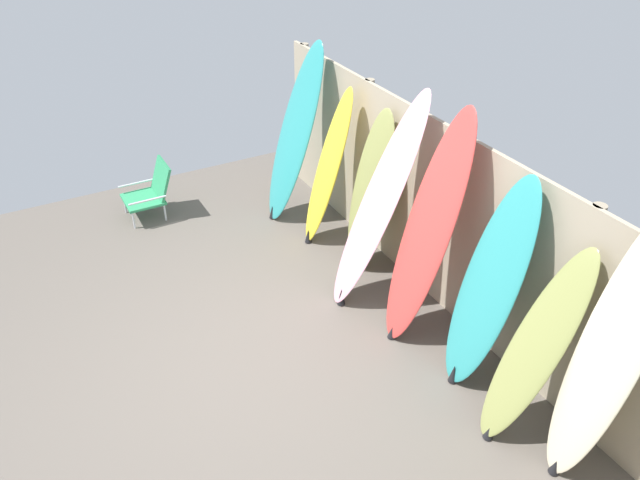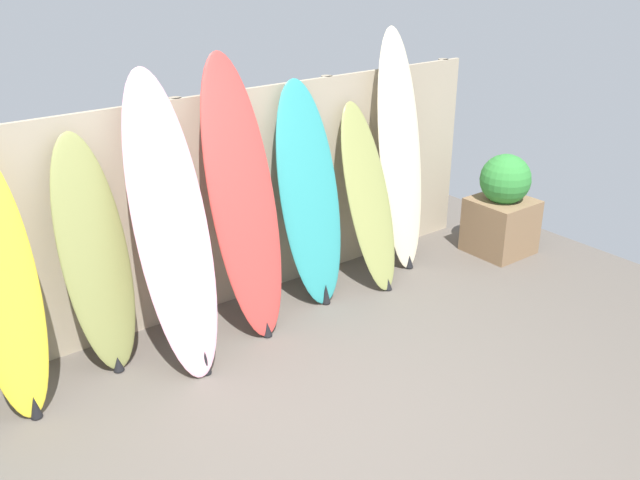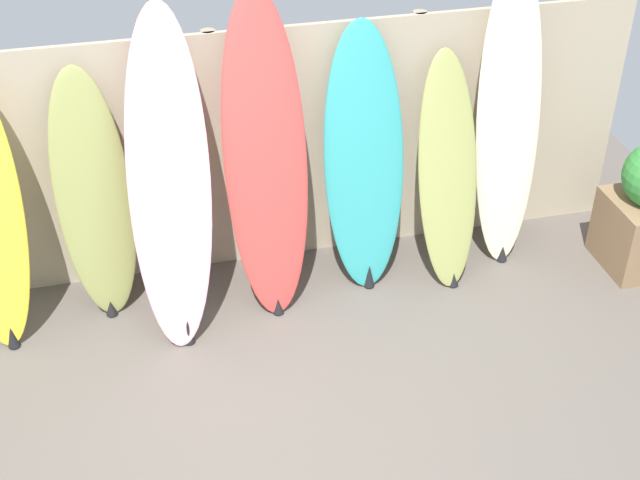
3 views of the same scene
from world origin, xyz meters
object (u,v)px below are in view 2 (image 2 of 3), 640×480
at_px(surfboard_olive_2, 95,256).
at_px(surfboard_cream_7, 400,153).
at_px(surfboard_red_4, 243,199).
at_px(surfboard_teal_5, 310,196).
at_px(surfboard_pink_3, 171,227).
at_px(planter_box, 502,207).
at_px(surfboard_yellow_1, 3,287).
at_px(surfboard_olive_6, 368,198).

height_order(surfboard_olive_2, surfboard_cream_7, surfboard_cream_7).
xyz_separation_m(surfboard_olive_2, surfboard_red_4, (1.13, -0.15, 0.21)).
bearing_deg(surfboard_red_4, surfboard_teal_5, 7.28).
relative_size(surfboard_pink_3, surfboard_cream_7, 0.95).
height_order(surfboard_pink_3, surfboard_red_4, surfboard_red_4).
bearing_deg(surfboard_pink_3, surfboard_cream_7, 5.00).
bearing_deg(surfboard_olive_2, surfboard_red_4, -7.70).
height_order(surfboard_pink_3, surfboard_teal_5, surfboard_pink_3).
xyz_separation_m(surfboard_pink_3, planter_box, (3.38, -0.24, -0.56)).
relative_size(surfboard_yellow_1, surfboard_olive_6, 1.10).
xyz_separation_m(surfboard_yellow_1, surfboard_olive_6, (3.07, -0.01, -0.08)).
distance_m(surfboard_olive_2, surfboard_olive_6, 2.42).
height_order(surfboard_pink_3, surfboard_olive_6, surfboard_pink_3).
bearing_deg(surfboard_red_4, planter_box, -6.68).
distance_m(surfboard_yellow_1, surfboard_pink_3, 1.15).
relative_size(surfboard_yellow_1, surfboard_pink_3, 0.84).
bearing_deg(surfboard_teal_5, surfboard_yellow_1, -178.63).
bearing_deg(planter_box, surfboard_cream_7, 155.15).
distance_m(surfboard_teal_5, surfboard_cream_7, 1.08).
bearing_deg(surfboard_olive_2, planter_box, -6.98).
bearing_deg(surfboard_olive_2, surfboard_cream_7, -0.41).
height_order(surfboard_olive_6, surfboard_cream_7, surfboard_cream_7).
distance_m(surfboard_olive_2, surfboard_pink_3, 0.57).
xyz_separation_m(surfboard_pink_3, surfboard_teal_5, (1.34, 0.17, -0.11)).
xyz_separation_m(surfboard_olive_2, surfboard_cream_7, (2.89, -0.02, 0.23)).
bearing_deg(planter_box, surfboard_olive_2, 173.02).
height_order(surfboard_teal_5, surfboard_cream_7, surfboard_cream_7).
distance_m(surfboard_cream_7, planter_box, 1.24).
relative_size(surfboard_cream_7, planter_box, 2.20).
xyz_separation_m(surfboard_cream_7, planter_box, (0.98, -0.45, -0.61)).
relative_size(surfboard_olive_2, surfboard_teal_5, 0.93).
height_order(surfboard_olive_2, surfboard_olive_6, surfboard_olive_2).
xyz_separation_m(surfboard_olive_2, planter_box, (3.86, -0.47, -0.38)).
height_order(surfboard_red_4, planter_box, surfboard_red_4).
bearing_deg(surfboard_pink_3, surfboard_teal_5, 7.13).
distance_m(surfboard_olive_2, surfboard_red_4, 1.16).
bearing_deg(surfboard_cream_7, surfboard_pink_3, -175.00).
relative_size(surfboard_yellow_1, planter_box, 1.76).
relative_size(surfboard_pink_3, surfboard_teal_5, 1.12).
bearing_deg(surfboard_yellow_1, surfboard_red_4, -0.97).
relative_size(surfboard_red_4, planter_box, 2.16).
relative_size(surfboard_red_4, surfboard_cream_7, 0.98).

